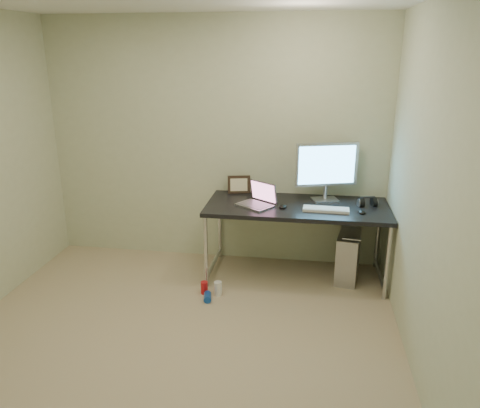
% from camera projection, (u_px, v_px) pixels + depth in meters
% --- Properties ---
extents(floor, '(3.50, 3.50, 0.00)m').
position_uv_depth(floor, '(171.00, 350.00, 3.54)').
color(floor, tan).
rests_on(floor, ground).
extents(wall_back, '(3.50, 0.02, 2.50)m').
position_uv_depth(wall_back, '(215.00, 143.00, 4.79)').
color(wall_back, beige).
rests_on(wall_back, ground).
extents(wall_right, '(0.02, 3.50, 2.50)m').
position_uv_depth(wall_right, '(435.00, 204.00, 2.90)').
color(wall_right, beige).
rests_on(wall_right, ground).
extents(desk, '(1.73, 0.76, 0.75)m').
position_uv_depth(desk, '(297.00, 212.00, 4.49)').
color(desk, black).
rests_on(desk, ground).
extents(tower_computer, '(0.27, 0.48, 0.50)m').
position_uv_depth(tower_computer, '(348.00, 256.00, 4.58)').
color(tower_computer, '#BABABF').
rests_on(tower_computer, ground).
extents(cable_a, '(0.01, 0.16, 0.69)m').
position_uv_depth(cable_a, '(342.00, 229.00, 4.82)').
color(cable_a, black).
rests_on(cable_a, ground).
extents(cable_b, '(0.02, 0.11, 0.71)m').
position_uv_depth(cable_b, '(351.00, 232.00, 4.79)').
color(cable_b, black).
rests_on(cable_b, ground).
extents(can_red, '(0.07, 0.07, 0.12)m').
position_uv_depth(can_red, '(204.00, 288.00, 4.34)').
color(can_red, red).
rests_on(can_red, ground).
extents(can_white, '(0.07, 0.07, 0.13)m').
position_uv_depth(can_white, '(218.00, 288.00, 4.31)').
color(can_white, white).
rests_on(can_white, ground).
extents(can_blue, '(0.09, 0.13, 0.07)m').
position_uv_depth(can_blue, '(207.00, 297.00, 4.23)').
color(can_blue, '#1446AB').
rests_on(can_blue, ground).
extents(laptop, '(0.41, 0.39, 0.22)m').
position_uv_depth(laptop, '(258.00, 200.00, 4.45)').
color(laptop, '#B3B3BB').
rests_on(laptop, desk).
extents(monitor, '(0.59, 0.24, 0.57)m').
position_uv_depth(monitor, '(327.00, 167.00, 4.50)').
color(monitor, '#B3B3BB').
rests_on(monitor, desk).
extents(keyboard, '(0.42, 0.15, 0.03)m').
position_uv_depth(keyboard, '(326.00, 209.00, 4.30)').
color(keyboard, silver).
rests_on(keyboard, desk).
extents(mouse_right, '(0.07, 0.11, 0.04)m').
position_uv_depth(mouse_right, '(362.00, 211.00, 4.24)').
color(mouse_right, black).
rests_on(mouse_right, desk).
extents(mouse_left, '(0.08, 0.12, 0.04)m').
position_uv_depth(mouse_left, '(283.00, 206.00, 4.39)').
color(mouse_left, black).
rests_on(mouse_left, desk).
extents(headphones, '(0.19, 0.11, 0.12)m').
position_uv_depth(headphones, '(367.00, 203.00, 4.44)').
color(headphones, black).
rests_on(headphones, desk).
extents(picture_frame, '(0.24, 0.11, 0.19)m').
position_uv_depth(picture_frame, '(239.00, 184.00, 4.81)').
color(picture_frame, black).
rests_on(picture_frame, desk).
extents(webcam, '(0.04, 0.03, 0.12)m').
position_uv_depth(webcam, '(257.00, 187.00, 4.75)').
color(webcam, silver).
rests_on(webcam, desk).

